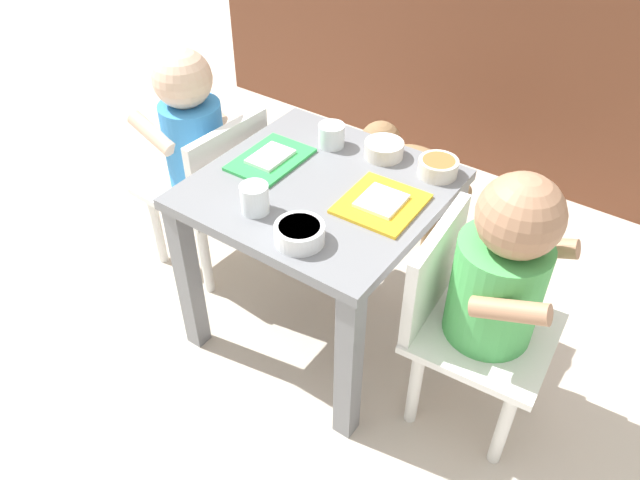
{
  "coord_description": "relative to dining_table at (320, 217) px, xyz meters",
  "views": [
    {
      "loc": [
        0.65,
        -0.92,
        1.24
      ],
      "look_at": [
        0.0,
        0.0,
        0.3
      ],
      "focal_mm": 34.73,
      "sensor_mm": 36.0,
      "label": 1
    }
  ],
  "objects": [
    {
      "name": "veggie_bowl_near",
      "position": [
        0.05,
        0.18,
        0.11
      ],
      "size": [
        0.09,
        0.09,
        0.04
      ],
      "color": "silver",
      "rests_on": "dining_table"
    },
    {
      "name": "seated_child_left",
      "position": [
        -0.42,
        0.04,
        0.04
      ],
      "size": [
        0.3,
        0.3,
        0.65
      ],
      "color": "white",
      "rests_on": "ground"
    },
    {
      "name": "dog",
      "position": [
        -0.02,
        0.51,
        -0.17
      ],
      "size": [
        0.42,
        0.24,
        0.31
      ],
      "color": "olive",
      "rests_on": "ground"
    },
    {
      "name": "cereal_bowl_right_side",
      "position": [
        0.19,
        0.18,
        0.11
      ],
      "size": [
        0.09,
        0.09,
        0.04
      ],
      "color": "silver",
      "rests_on": "dining_table"
    },
    {
      "name": "food_tray_right",
      "position": [
        0.15,
        0.01,
        0.1
      ],
      "size": [
        0.16,
        0.18,
        0.02
      ],
      "color": "gold",
      "rests_on": "dining_table"
    },
    {
      "name": "ground_plane",
      "position": [
        0.0,
        0.0,
        -0.37
      ],
      "size": [
        7.0,
        7.0,
        0.0
      ],
      "primitive_type": "plane",
      "color": "beige"
    },
    {
      "name": "water_cup_left",
      "position": [
        -0.05,
        -0.16,
        0.12
      ],
      "size": [
        0.06,
        0.06,
        0.06
      ],
      "color": "white",
      "rests_on": "dining_table"
    },
    {
      "name": "seated_child_right",
      "position": [
        0.42,
        -0.01,
        0.04
      ],
      "size": [
        0.3,
        0.3,
        0.65
      ],
      "color": "white",
      "rests_on": "ground"
    },
    {
      "name": "dining_table",
      "position": [
        0.0,
        0.0,
        0.0
      ],
      "size": [
        0.52,
        0.5,
        0.46
      ],
      "color": "slate",
      "rests_on": "ground"
    },
    {
      "name": "cereal_bowl_left_side",
      "position": [
        0.08,
        -0.18,
        0.11
      ],
      "size": [
        0.1,
        0.1,
        0.04
      ],
      "color": "white",
      "rests_on": "dining_table"
    },
    {
      "name": "water_cup_right",
      "position": [
        -0.07,
        0.15,
        0.11
      ],
      "size": [
        0.06,
        0.06,
        0.06
      ],
      "color": "white",
      "rests_on": "dining_table"
    },
    {
      "name": "food_tray_left",
      "position": [
        -0.15,
        0.01,
        0.1
      ],
      "size": [
        0.13,
        0.19,
        0.02
      ],
      "color": "green",
      "rests_on": "dining_table"
    },
    {
      "name": "kitchen_cabinet_back",
      "position": [
        0.0,
        1.1,
        0.15
      ],
      "size": [
        2.24,
        0.3,
        1.04
      ],
      "primitive_type": "cube",
      "color": "brown",
      "rests_on": "ground"
    }
  ]
}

